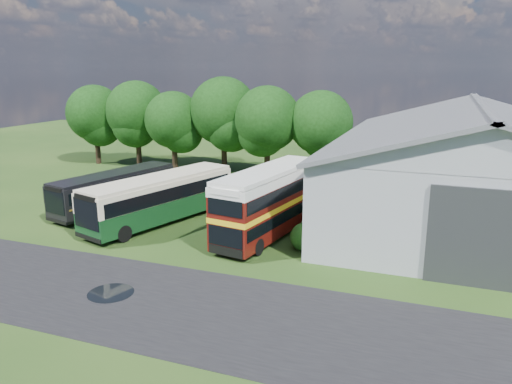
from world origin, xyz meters
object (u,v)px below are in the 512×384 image
at_px(bus_green_single, 161,198).
at_px(bus_dark_single, 115,190).
at_px(bus_maroon_double, 269,202).
at_px(storage_shed, 475,161).

height_order(bus_green_single, bus_dark_single, bus_green_single).
distance_m(bus_maroon_double, bus_dark_single, 12.94).
bearing_deg(bus_green_single, storage_shed, 39.28).
height_order(bus_green_single, bus_maroon_double, bus_maroon_double).
height_order(bus_maroon_double, bus_dark_single, bus_maroon_double).
height_order(storage_shed, bus_dark_single, storage_shed).
distance_m(bus_green_single, bus_dark_single, 5.15).
distance_m(bus_green_single, bus_maroon_double, 7.95).
xyz_separation_m(storage_shed, bus_dark_single, (-25.02, -6.74, -2.65)).
relative_size(storage_shed, bus_green_single, 2.05).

